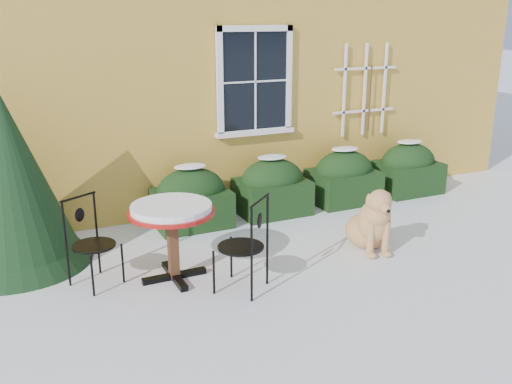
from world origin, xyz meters
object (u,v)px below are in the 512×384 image
evergreen_shrub (9,195)px  patio_chair_near (245,244)px  patio_chair_far (91,242)px  dog (372,224)px  bistro_table (172,217)px

evergreen_shrub → patio_chair_near: (2.25, -1.84, -0.34)m
evergreen_shrub → patio_chair_far: evergreen_shrub is taller
patio_chair_near → patio_chair_far: (-1.49, 0.88, -0.03)m
dog → bistro_table: bearing=-173.9°
patio_chair_far → evergreen_shrub: bearing=99.8°
patio_chair_far → dog: patio_chair_far is taller
patio_chair_far → dog: 3.48m
evergreen_shrub → patio_chair_near: evergreen_shrub is taller
patio_chair_near → patio_chair_far: bearing=-72.7°
patio_chair_near → evergreen_shrub: bearing=-81.6°
evergreen_shrub → dog: bearing=-19.7°
bistro_table → patio_chair_far: patio_chair_far is taller
bistro_table → dog: bearing=-5.6°
patio_chair_far → bistro_table: bearing=-46.2°
bistro_table → patio_chair_far: 0.94m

